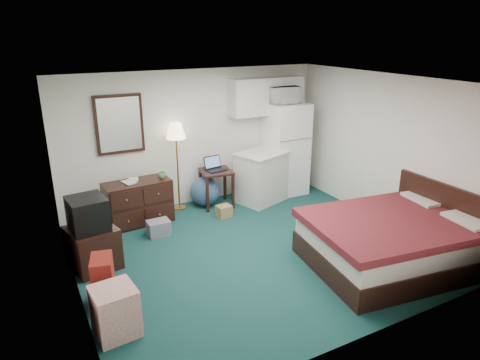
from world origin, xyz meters
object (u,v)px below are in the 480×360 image
floor_lamp (178,167)px  fridge (285,149)px  suitcase (103,281)px  bed (390,242)px  kitchen_counter (261,178)px  dresser (138,202)px  tv_stand (93,247)px  desk (216,188)px

floor_lamp → fridge: fridge is taller
fridge → suitcase: bearing=-150.5°
bed → kitchen_counter: bearing=105.1°
dresser → suitcase: size_ratio=1.75×
floor_lamp → tv_stand: bearing=-141.5°
floor_lamp → desk: floor_lamp is taller
tv_stand → suitcase: (-0.05, -0.96, 0.02)m
tv_stand → dresser: bearing=36.9°
kitchen_counter → suitcase: bearing=-168.0°
dresser → suitcase: (-1.00, -2.10, -0.06)m
dresser → tv_stand: size_ratio=1.71×
desk → tv_stand: bearing=-145.8°
kitchen_counter → tv_stand: kitchen_counter is taller
suitcase → bed: bearing=0.4°
desk → bed: desk is taller
fridge → tv_stand: bearing=-161.9°
bed → tv_stand: bearing=160.6°
bed → suitcase: size_ratio=3.45×
fridge → suitcase: fridge is taller
fridge → bed: (-0.30, -3.13, -0.56)m
floor_lamp → fridge: bearing=-4.4°
desk → bed: 3.33m
kitchen_counter → fridge: (0.68, 0.22, 0.44)m
dresser → fridge: 3.08m
dresser → floor_lamp: bearing=14.9°
floor_lamp → tv_stand: size_ratio=2.50×
floor_lamp → suitcase: bearing=-127.5°
kitchen_counter → suitcase: kitchen_counter is taller
floor_lamp → dresser: bearing=-161.3°
desk → fridge: fridge is taller
bed → floor_lamp: bearing=127.6°
kitchen_counter → suitcase: size_ratio=1.50×
bed → suitcase: bearing=173.8°
kitchen_counter → suitcase: (-3.35, -1.99, -0.16)m
desk → bed: size_ratio=0.32×
kitchen_counter → bed: kitchen_counter is taller
desk → dresser: bearing=-169.1°
dresser → kitchen_counter: (2.36, -0.11, 0.10)m
dresser → desk: size_ratio=1.58×
desk → tv_stand: size_ratio=1.08×
desk → suitcase: desk is taller
bed → tv_stand: size_ratio=3.37×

